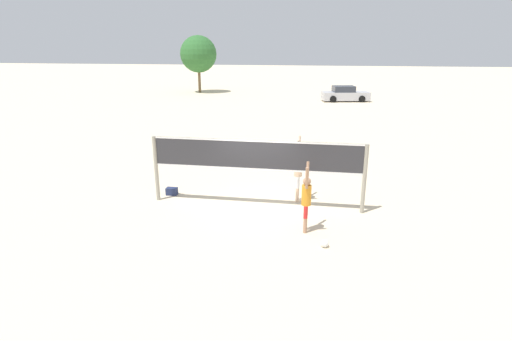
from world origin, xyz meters
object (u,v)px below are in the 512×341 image
Objects in this scene: parked_car_near at (345,94)px; tree_left_cluster at (198,54)px; player_blocker at (298,168)px; gear_bag at (172,191)px; volleyball_net at (256,161)px; player_spiker at (306,197)px; volleyball at (324,243)px.

tree_left_cluster is (-16.40, 5.19, 3.64)m from parked_car_near.
parked_car_near is 0.75× the size of tree_left_cluster.
gear_bag is at bearing -88.16° from player_blocker.
gear_bag is (-4.61, -0.15, -1.09)m from player_blocker.
gear_bag is 0.08× the size of parked_car_near.
gear_bag is 34.01m from tree_left_cluster.
gear_bag is at bearing 170.36° from volleyball_net.
gear_bag is at bearing -74.66° from tree_left_cluster.
player_blocker reaches higher than gear_bag.
parked_car_near is 17.59m from tree_left_cluster.
player_spiker reaches higher than parked_car_near.
volleyball is 0.55× the size of gear_bag.
player_spiker is 29.71m from parked_car_near.
parked_car_near is (1.90, 30.50, 0.56)m from volleyball.
player_spiker is at bearing -43.91° from volleyball_net.
player_spiker is 5.57m from gear_bag.
player_blocker is 10.38× the size of volleyball.
parked_car_near is (4.23, 27.91, -0.93)m from volleyball_net.
volleyball_net is 18.03× the size of gear_bag.
parked_car_near reaches higher than volleyball.
player_spiker is 2.43m from player_blocker.
parked_car_near is at bearing 74.72° from gear_bag.
player_blocker is 4.74m from gear_bag.
volleyball is 38.75m from tree_left_cluster.
player_spiker is at bearing -106.37° from parked_car_near.
player_blocker is at bearing 9.28° from player_spiker.
gear_bag is at bearing 65.84° from player_spiker.
parked_car_near is at bearing -4.78° from player_spiker.
volleyball is 0.03× the size of tree_left_cluster.
tree_left_cluster reaches higher than parked_car_near.
volleyball_net reaches higher than gear_bag.
volleyball is at bearing -105.16° from parked_car_near.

